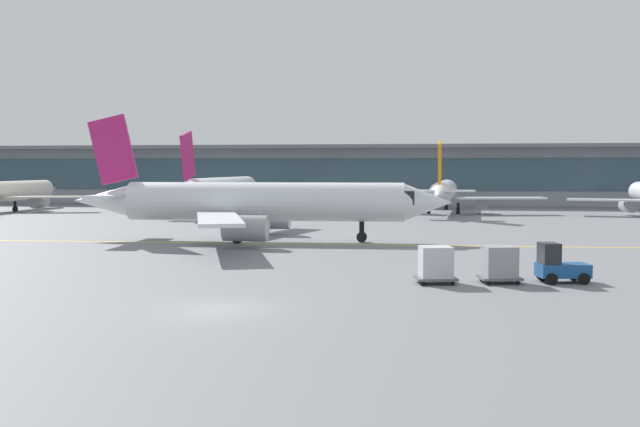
# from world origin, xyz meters

# --- Properties ---
(ground_plane) EXTENTS (400.00, 400.00, 0.00)m
(ground_plane) POSITION_xyz_m (0.00, 0.00, 0.00)
(ground_plane) COLOR slate
(taxiway_centreline_stripe) EXTENTS (109.95, 4.02, 0.01)m
(taxiway_centreline_stripe) POSITION_xyz_m (-4.37, 26.68, 0.00)
(taxiway_centreline_stripe) COLOR yellow
(taxiway_centreline_stripe) RESTS_ON ground_plane
(terminal_concourse) EXTENTS (222.21, 11.00, 9.60)m
(terminal_concourse) POSITION_xyz_m (0.00, 90.18, 4.92)
(terminal_concourse) COLOR #8C939E
(terminal_concourse) RESTS_ON ground_plane
(gate_airplane_1) EXTENTS (25.18, 27.00, 8.97)m
(gate_airplane_1) POSITION_xyz_m (-48.44, 63.91, 2.69)
(gate_airplane_1) COLOR silver
(gate_airplane_1) RESTS_ON ground_plane
(gate_airplane_2) EXTENTS (28.75, 30.93, 10.25)m
(gate_airplane_2) POSITION_xyz_m (-17.97, 63.87, 3.07)
(gate_airplane_2) COLOR white
(gate_airplane_2) RESTS_ON ground_plane
(gate_airplane_3) EXTENTS (25.96, 27.98, 9.26)m
(gate_airplane_3) POSITION_xyz_m (10.99, 67.73, 2.78)
(gate_airplane_3) COLOR silver
(gate_airplane_3) RESTS_ON ground_plane
(taxiing_regional_jet) EXTENTS (31.51, 29.33, 10.45)m
(taxiing_regional_jet) POSITION_xyz_m (-4.78, 28.66, 3.13)
(taxiing_regional_jet) COLOR silver
(taxiing_regional_jet) RESTS_ON ground_plane
(baggage_tug) EXTENTS (2.82, 2.03, 2.10)m
(baggage_tug) POSITION_xyz_m (15.57, 9.60, 0.89)
(baggage_tug) COLOR #194C8C
(baggage_tug) RESTS_ON ground_plane
(cargo_dolly_lead) EXTENTS (2.37, 1.97, 1.94)m
(cargo_dolly_lead) POSITION_xyz_m (12.48, 9.00, 1.05)
(cargo_dolly_lead) COLOR #595B60
(cargo_dolly_lead) RESTS_ON ground_plane
(cargo_dolly_trailing) EXTENTS (2.37, 1.97, 1.94)m
(cargo_dolly_trailing) POSITION_xyz_m (9.18, 8.36, 1.05)
(cargo_dolly_trailing) COLOR #595B60
(cargo_dolly_trailing) RESTS_ON ground_plane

